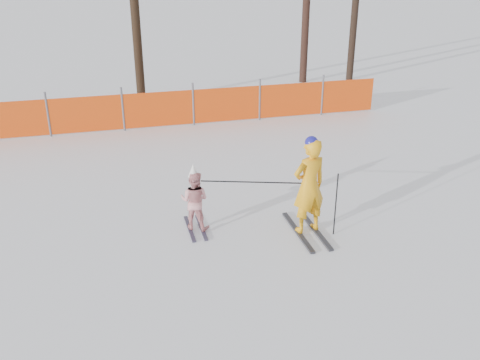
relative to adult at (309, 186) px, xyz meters
name	(u,v)px	position (x,y,z in m)	size (l,w,h in m)	color
ground	(247,242)	(-1.16, -0.09, -0.93)	(120.00, 120.00, 0.00)	white
adult	(309,186)	(0.00, 0.00, 0.00)	(0.73, 1.52, 1.87)	black
child	(194,200)	(-1.97, 0.63, -0.33)	(0.68, 0.99, 1.31)	black
ski_poles	(285,191)	(-0.41, 0.11, -0.10)	(2.31, 0.81, 1.21)	black
safety_fence	(78,115)	(-4.13, 6.80, -0.37)	(17.71, 0.06, 1.25)	#595960
tree_trunks	(263,0)	(2.27, 10.48, 2.15)	(8.43, 1.71, 6.53)	#301C15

